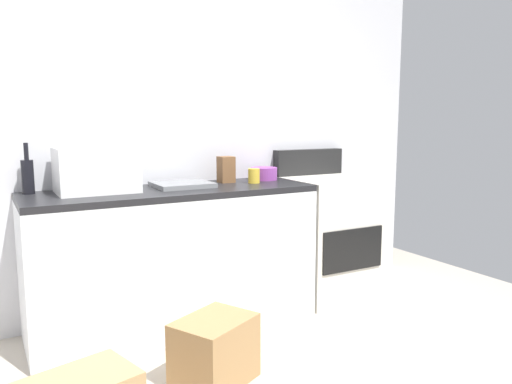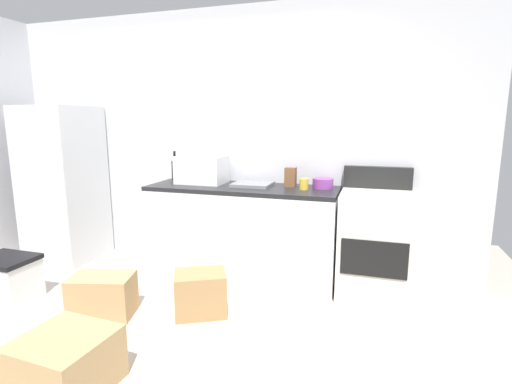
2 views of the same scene
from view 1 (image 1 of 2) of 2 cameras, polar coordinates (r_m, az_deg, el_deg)
name	(u,v)px [view 1 (image 1 of 2)]	position (r m, az deg, el deg)	size (l,w,h in m)	color
wall_back	(109,125)	(3.45, -16.28, 7.31)	(5.00, 0.10, 2.60)	silver
kitchen_counter	(174,258)	(3.32, -9.23, -7.35)	(1.80, 0.60, 0.90)	silver
stove_oven	(327,235)	(3.89, 7.96, -4.79)	(0.60, 0.61, 1.10)	silver
microwave	(96,170)	(3.17, -17.57, 2.40)	(0.46, 0.34, 0.27)	white
sink_basin	(182,185)	(3.31, -8.32, 0.83)	(0.36, 0.32, 0.03)	slate
wine_bottle	(28,175)	(3.24, -24.36, 1.72)	(0.07, 0.07, 0.30)	black
coffee_mug	(254,176)	(3.46, -0.24, 1.84)	(0.08, 0.08, 0.10)	gold
knife_block	(226,169)	(3.50, -3.40, 2.55)	(0.10, 0.10, 0.18)	brown
mixing_bowl	(264,174)	(3.65, 0.91, 2.08)	(0.19, 0.19, 0.09)	purple
cardboard_box_large	(215,351)	(2.70, -4.70, -17.43)	(0.40, 0.30, 0.34)	#A37A4C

